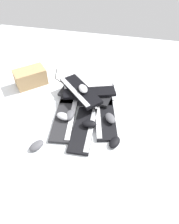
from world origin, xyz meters
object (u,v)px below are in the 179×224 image
Objects in this scene: keyboard_2 at (65,119)px; keyboard_6 at (80,91)px; keyboard_3 at (84,129)px; keyboard_5 at (89,91)px; mouse_3 at (83,89)px; mouse_4 at (89,124)px; keyboard_1 at (87,99)px; cardboard_box at (31,77)px; keyboard_0 at (105,118)px; keyboard_4 at (85,95)px; mouse_1 at (70,115)px; mouse_6 at (110,118)px; mouse_0 at (115,142)px; mouse_5 at (63,117)px; mouse_2 at (37,145)px.

keyboard_6 is at bearing 77.19° from keyboard_2.
keyboard_5 is at bearing 96.52° from keyboard_3.
mouse_3 reaches higher than mouse_4.
keyboard_2 is at bearing -112.17° from keyboard_5.
keyboard_3 is (0.06, -0.33, 0.00)m from keyboard_1.
keyboard_2 is at bearing -40.59° from cardboard_box.
keyboard_4 is at bearing 135.85° from keyboard_0.
mouse_4 is (0.16, -0.06, 0.00)m from mouse_1.
keyboard_1 is at bearing -110.13° from keyboard_5.
keyboard_6 reaches higher than keyboard_4.
cardboard_box reaches higher than mouse_6.
mouse_3 is (-0.32, 0.39, 0.12)m from mouse_0.
keyboard_0 is 4.21× the size of mouse_5.
mouse_5 reaches higher than keyboard_1.
mouse_6 is at bearing -42.04° from keyboard_4.
keyboard_0 and keyboard_1 have the same top height.
keyboard_4 is (-0.02, 0.01, 0.03)m from keyboard_1.
keyboard_2 is at bearing 166.35° from mouse_4.
keyboard_2 is 0.98× the size of keyboard_5.
mouse_5 is 0.40× the size of cardboard_box.
mouse_1 is at bearing 47.70° from mouse_5.
keyboard_0 is 0.06m from mouse_6.
keyboard_1 is 0.07m from keyboard_5.
mouse_6 is 0.85m from cardboard_box.
mouse_0 is 0.40m from mouse_1.
keyboard_2 is at bearing -108.32° from keyboard_4.
mouse_0 is at bearing -64.43° from keyboard_0.
keyboard_4 is at bearing -162.63° from mouse_6.
keyboard_2 is (-0.30, -0.08, 0.00)m from keyboard_0.
mouse_2 is (-0.24, -0.59, -0.05)m from keyboard_5.
keyboard_6 is 3.81× the size of mouse_4.
mouse_3 is at bearing 70.25° from keyboard_2.
keyboard_3 is 0.35m from keyboard_4.
keyboard_5 is at bearing -15.12° from mouse_1.
keyboard_3 is 0.16m from mouse_1.
mouse_2 is at bearing -84.35° from mouse_6.
mouse_2 is 0.57m from mouse_6.
keyboard_3 is 0.76m from cardboard_box.
keyboard_1 and keyboard_2 have the same top height.
cardboard_box is (-0.64, 0.42, 0.03)m from mouse_4.
cardboard_box is (-0.61, 0.44, 0.06)m from keyboard_3.
mouse_3 reaches higher than cardboard_box.
keyboard_5 is at bearing 35.85° from keyboard_6.
cardboard_box reaches higher than keyboard_6.
keyboard_5 reaches higher than mouse_2.
keyboard_0 is 0.27m from keyboard_1.
mouse_2 is at bearing -110.19° from keyboard_4.
keyboard_1 is 0.29m from keyboard_2.
mouse_0 reaches higher than keyboard_0.
mouse_0 is (0.24, -0.08, 0.01)m from keyboard_3.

